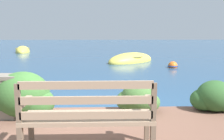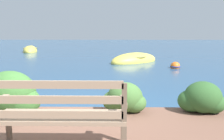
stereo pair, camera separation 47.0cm
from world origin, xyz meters
name	(u,v)px [view 1 (the left image)]	position (x,y,z in m)	size (l,w,h in m)	color
ground_plane	(81,118)	(0.00, 0.00, 0.00)	(80.00, 80.00, 0.00)	navy
park_bench	(88,114)	(0.26, -1.81, 0.71)	(1.60, 0.48, 0.93)	brown
hedge_clump_left	(22,97)	(-0.96, -0.46, 0.56)	(1.15, 0.83, 0.78)	#38662D
hedge_clump_centre	(138,99)	(1.08, -0.27, 0.46)	(0.81, 0.58, 0.55)	#426B33
hedge_clump_right	(214,98)	(2.49, -0.28, 0.47)	(0.84, 0.61, 0.57)	#2D5628
rowboat_nearest	(131,61)	(1.90, 8.62, 0.08)	(3.15, 2.91, 0.90)	#DBC64C
rowboat_mid	(23,51)	(-5.82, 14.76, 0.07)	(1.55, 2.49, 0.87)	#DBC64C
mooring_buoy	(173,66)	(3.61, 6.53, 0.08)	(0.47, 0.47, 0.43)	orange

